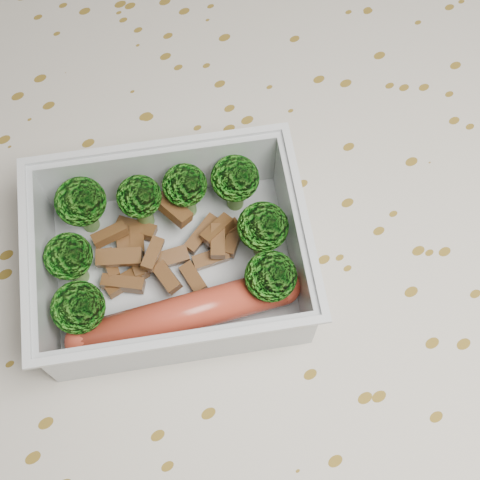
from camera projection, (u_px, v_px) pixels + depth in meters
ground_plane at (241, 423)px, 1.14m from camera, size 4.00×4.00×0.00m
dining_table at (243, 295)px, 0.53m from camera, size 1.40×0.90×0.75m
tablecloth at (243, 272)px, 0.48m from camera, size 1.46×0.96×0.19m
lunch_container at (172, 261)px, 0.42m from camera, size 0.21×0.19×0.06m
broccoli_florets at (167, 231)px, 0.41m from camera, size 0.16×0.14×0.05m
meat_pile at (165, 249)px, 0.43m from camera, size 0.10×0.07×0.03m
sausage at (185, 314)px, 0.41m from camera, size 0.14×0.06×0.02m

